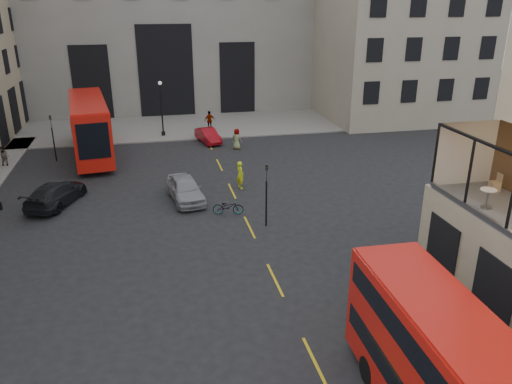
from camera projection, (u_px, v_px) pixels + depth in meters
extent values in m
plane|color=black|center=(366.00, 356.00, 18.71)|extent=(140.00, 140.00, 0.00)
cube|color=black|center=(492.00, 295.00, 18.98)|extent=(0.08, 9.20, 3.00)
cube|color=beige|center=(466.00, 153.00, 22.37)|extent=(3.00, 0.04, 2.90)
cube|color=slate|center=(506.00, 230.00, 18.00)|extent=(0.12, 10.00, 0.18)
cube|color=gray|center=(162.00, 31.00, 58.16)|extent=(34.00, 10.00, 18.00)
cube|color=black|center=(166.00, 72.00, 55.02)|extent=(6.00, 0.12, 10.00)
cube|color=black|center=(92.00, 83.00, 53.78)|extent=(4.00, 0.12, 8.00)
cube|color=black|center=(237.00, 78.00, 56.98)|extent=(4.00, 0.12, 8.00)
cube|color=#A09481|center=(392.00, 23.00, 55.50)|extent=(16.00, 18.00, 20.00)
cube|color=slate|center=(162.00, 126.00, 52.09)|extent=(40.00, 12.00, 0.12)
cylinder|color=black|center=(266.00, 204.00, 28.93)|extent=(0.10, 0.10, 2.80)
imported|color=black|center=(267.00, 173.00, 28.24)|extent=(0.16, 0.20, 1.00)
cylinder|color=black|center=(54.00, 144.00, 40.70)|extent=(0.10, 0.10, 2.80)
imported|color=black|center=(51.00, 122.00, 40.01)|extent=(0.16, 0.20, 1.00)
cylinder|color=black|center=(162.00, 111.00, 47.56)|extent=(0.14, 0.14, 5.00)
cylinder|color=black|center=(163.00, 134.00, 48.38)|extent=(0.36, 0.36, 0.50)
sphere|color=silver|center=(160.00, 83.00, 46.60)|extent=(0.36, 0.36, 0.36)
cube|color=black|center=(469.00, 363.00, 13.22)|extent=(2.76, 10.31, 0.79)
cube|color=#BA140C|center=(473.00, 339.00, 12.94)|extent=(2.64, 10.68, 0.12)
cylinder|color=black|center=(368.00, 370.00, 17.29)|extent=(0.30, 0.99, 0.99)
cylinder|color=black|center=(427.00, 362.00, 17.68)|extent=(0.30, 0.99, 0.99)
cube|color=red|center=(90.00, 126.00, 41.59)|extent=(4.31, 12.38, 4.30)
cube|color=black|center=(91.00, 133.00, 41.81)|extent=(4.26, 11.73, 0.88)
cube|color=black|center=(88.00, 110.00, 41.11)|extent=(4.26, 11.73, 0.88)
cube|color=red|center=(87.00, 100.00, 40.80)|extent=(4.17, 12.13, 0.13)
cylinder|color=black|center=(76.00, 140.00, 45.33)|extent=(0.45, 1.13, 1.10)
cylinder|color=black|center=(105.00, 137.00, 46.13)|extent=(0.45, 1.13, 1.10)
cylinder|color=black|center=(79.00, 166.00, 38.21)|extent=(0.45, 1.13, 1.10)
cylinder|color=black|center=(112.00, 162.00, 39.01)|extent=(0.45, 1.13, 1.10)
imported|color=gray|center=(185.00, 189.00, 32.86)|extent=(2.58, 4.98, 1.62)
imported|color=maroon|center=(208.00, 136.00, 46.30)|extent=(2.25, 4.14, 1.30)
imported|color=black|center=(56.00, 194.00, 32.20)|extent=(3.88, 5.63, 1.51)
imported|color=gray|center=(228.00, 207.00, 30.86)|extent=(1.98, 1.03, 0.99)
imported|color=#D2E618|center=(240.00, 175.00, 34.94)|extent=(0.65, 0.82, 1.97)
imported|color=gray|center=(4.00, 157.00, 39.18)|extent=(0.91, 0.74, 1.76)
imported|color=gray|center=(104.00, 124.00, 49.87)|extent=(1.14, 1.23, 1.66)
imported|color=gray|center=(210.00, 121.00, 50.54)|extent=(1.23, 0.74, 1.96)
imported|color=gray|center=(237.00, 139.00, 44.15)|extent=(1.07, 0.99, 1.83)
cylinder|color=white|center=(489.00, 190.00, 19.96)|extent=(0.64, 0.64, 0.04)
cylinder|color=slate|center=(487.00, 199.00, 20.10)|extent=(0.08, 0.08, 0.74)
cylinder|color=slate|center=(486.00, 207.00, 20.24)|extent=(0.47, 0.47, 0.03)
cube|color=tan|center=(494.00, 186.00, 21.92)|extent=(0.43, 0.43, 0.42)
cube|color=tan|center=(500.00, 178.00, 21.80)|extent=(0.08, 0.40, 0.37)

